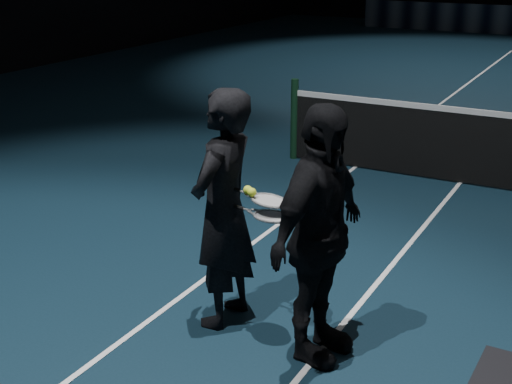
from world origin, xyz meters
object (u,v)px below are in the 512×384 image
Objects in this scene: racket_upper at (269,201)px; tennis_balls at (250,189)px; racket_lower at (272,216)px; player_b at (319,236)px; player_a at (223,210)px.

tennis_balls reaches higher than racket_upper.
racket_lower is 5.67× the size of tennis_balls.
tennis_balls is at bearing -170.43° from racket_upper.
player_b is 0.63m from tennis_balls.
racket_lower is 0.12m from racket_upper.
player_a and player_b have the same top height.
racket_upper is 5.67× the size of tennis_balls.
tennis_balls is at bearing 178.53° from racket_lower.
racket_upper is at bearing 87.02° from player_a.
racket_lower is 0.26m from tennis_balls.
racket_upper is (0.40, -0.02, 0.15)m from player_a.
player_b is at bearing -9.08° from racket_upper.
racket_lower is at bearing 81.31° from player_a.
racket_lower is (0.45, -0.07, 0.05)m from player_a.
player_b reaches higher than racket_lower.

